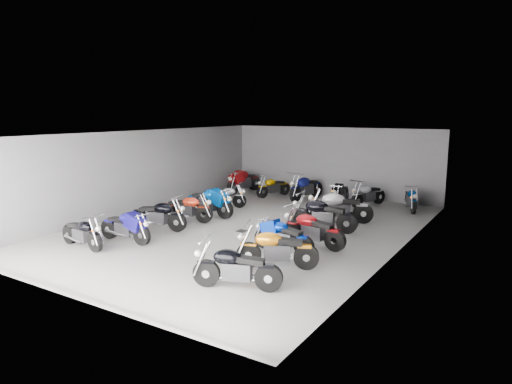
# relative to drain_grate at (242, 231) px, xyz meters

# --- Properties ---
(ground) EXTENTS (14.00, 14.00, 0.00)m
(ground) POSITION_rel_drain_grate_xyz_m (0.00, 0.50, -0.01)
(ground) COLOR gray
(ground) RESTS_ON ground
(wall_back) EXTENTS (10.00, 0.10, 3.20)m
(wall_back) POSITION_rel_drain_grate_xyz_m (0.00, 7.50, 1.59)
(wall_back) COLOR slate
(wall_back) RESTS_ON ground
(wall_left) EXTENTS (0.10, 14.00, 3.20)m
(wall_left) POSITION_rel_drain_grate_xyz_m (-5.00, 0.50, 1.59)
(wall_left) COLOR slate
(wall_left) RESTS_ON ground
(wall_right) EXTENTS (0.10, 14.00, 3.20)m
(wall_right) POSITION_rel_drain_grate_xyz_m (5.00, 0.50, 1.59)
(wall_right) COLOR slate
(wall_right) RESTS_ON ground
(ceiling) EXTENTS (10.00, 14.00, 0.04)m
(ceiling) POSITION_rel_drain_grate_xyz_m (0.00, 0.50, 3.21)
(ceiling) COLOR black
(ceiling) RESTS_ON wall_back
(drain_grate) EXTENTS (0.32, 0.32, 0.01)m
(drain_grate) POSITION_rel_drain_grate_xyz_m (0.00, 0.00, 0.00)
(drain_grate) COLOR black
(drain_grate) RESTS_ON ground
(motorcycle_left_a) EXTENTS (1.90, 0.42, 0.83)m
(motorcycle_left_a) POSITION_rel_drain_grate_xyz_m (-2.88, -4.02, 0.45)
(motorcycle_left_a) COLOR black
(motorcycle_left_a) RESTS_ON ground
(motorcycle_left_b) EXTENTS (2.02, 0.39, 0.89)m
(motorcycle_left_b) POSITION_rel_drain_grate_xyz_m (-2.28, -2.93, 0.48)
(motorcycle_left_b) COLOR black
(motorcycle_left_b) RESTS_ON ground
(motorcycle_left_c) EXTENTS (2.10, 0.65, 0.93)m
(motorcycle_left_c) POSITION_rel_drain_grate_xyz_m (-2.45, -1.36, 0.50)
(motorcycle_left_c) COLOR black
(motorcycle_left_c) RESTS_ON ground
(motorcycle_left_d) EXTENTS (2.03, 0.69, 0.91)m
(motorcycle_left_d) POSITION_rel_drain_grate_xyz_m (-2.42, 0.02, 0.49)
(motorcycle_left_d) COLOR black
(motorcycle_left_d) RESTS_ON ground
(motorcycle_left_e) EXTENTS (2.28, 0.46, 1.00)m
(motorcycle_left_e) POSITION_rel_drain_grate_xyz_m (-2.29, 1.19, 0.54)
(motorcycle_left_e) COLOR black
(motorcycle_left_e) RESTS_ON ground
(motorcycle_left_f) EXTENTS (1.83, 0.65, 0.82)m
(motorcycle_left_f) POSITION_rel_drain_grate_xyz_m (-2.75, 2.86, 0.44)
(motorcycle_left_f) COLOR black
(motorcycle_left_f) RESTS_ON ground
(motorcycle_right_a) EXTENTS (1.98, 0.84, 0.91)m
(motorcycle_right_a) POSITION_rel_drain_grate_xyz_m (2.67, -4.22, 0.49)
(motorcycle_right_a) COLOR black
(motorcycle_right_a) RESTS_ON ground
(motorcycle_right_b) EXTENTS (1.98, 1.00, 0.93)m
(motorcycle_right_b) POSITION_rel_drain_grate_xyz_m (2.75, -2.54, 0.50)
(motorcycle_right_b) COLOR black
(motorcycle_right_b) RESTS_ON ground
(motorcycle_right_c) EXTENTS (1.93, 0.41, 0.85)m
(motorcycle_right_c) POSITION_rel_drain_grate_xyz_m (2.25, -1.29, 0.46)
(motorcycle_right_c) COLOR black
(motorcycle_right_c) RESTS_ON ground
(motorcycle_right_d) EXTENTS (2.13, 0.50, 0.94)m
(motorcycle_right_d) POSITION_rel_drain_grate_xyz_m (2.71, -0.34, 0.50)
(motorcycle_right_d) COLOR black
(motorcycle_right_d) RESTS_ON ground
(motorcycle_right_e) EXTENTS (2.27, 0.53, 1.00)m
(motorcycle_right_e) POSITION_rel_drain_grate_xyz_m (2.25, 1.46, 0.54)
(motorcycle_right_e) COLOR black
(motorcycle_right_e) RESTS_ON ground
(motorcycle_right_f) EXTENTS (2.20, 1.06, 1.03)m
(motorcycle_right_f) POSITION_rel_drain_grate_xyz_m (2.27, 2.84, 0.55)
(motorcycle_right_f) COLOR black
(motorcycle_right_f) RESTS_ON ground
(motorcycle_back_a) EXTENTS (0.53, 2.35, 1.03)m
(motorcycle_back_a) POSITION_rel_drain_grate_xyz_m (-4.00, 6.12, 0.56)
(motorcycle_back_a) COLOR black
(motorcycle_back_a) RESTS_ON ground
(motorcycle_back_b) EXTENTS (0.77, 1.87, 0.85)m
(motorcycle_back_b) POSITION_rel_drain_grate_xyz_m (-2.23, 5.93, 0.46)
(motorcycle_back_b) COLOR black
(motorcycle_back_b) RESTS_ON ground
(motorcycle_back_c) EXTENTS (0.62, 2.31, 1.02)m
(motorcycle_back_c) POSITION_rel_drain_grate_xyz_m (-0.60, 6.05, 0.55)
(motorcycle_back_c) COLOR black
(motorcycle_back_c) RESTS_ON ground
(motorcycle_back_d) EXTENTS (0.42, 1.94, 0.85)m
(motorcycle_back_d) POSITION_rel_drain_grate_xyz_m (1.07, 5.98, 0.46)
(motorcycle_back_d) COLOR black
(motorcycle_back_d) RESTS_ON ground
(motorcycle_back_e) EXTENTS (0.84, 1.96, 0.90)m
(motorcycle_back_e) POSITION_rel_drain_grate_xyz_m (2.19, 6.21, 0.49)
(motorcycle_back_e) COLOR black
(motorcycle_back_e) RESTS_ON ground
(motorcycle_back_f) EXTENTS (0.88, 1.88, 0.87)m
(motorcycle_back_f) POSITION_rel_drain_grate_xyz_m (3.95, 6.23, 0.47)
(motorcycle_back_f) COLOR black
(motorcycle_back_f) RESTS_ON ground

